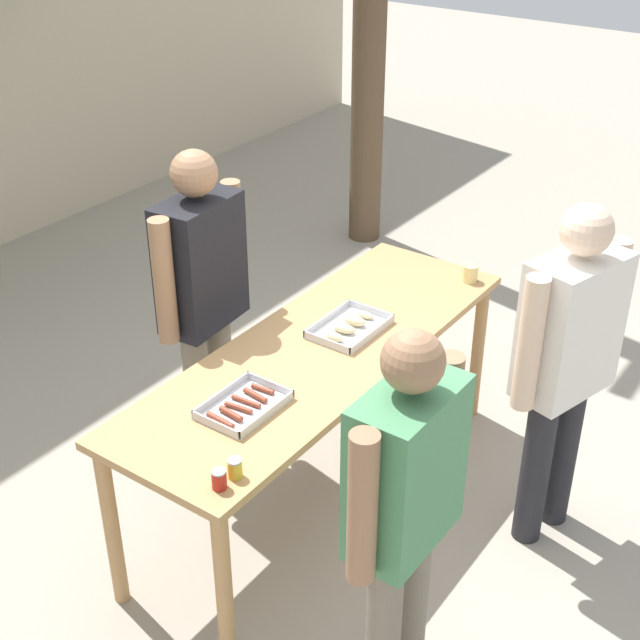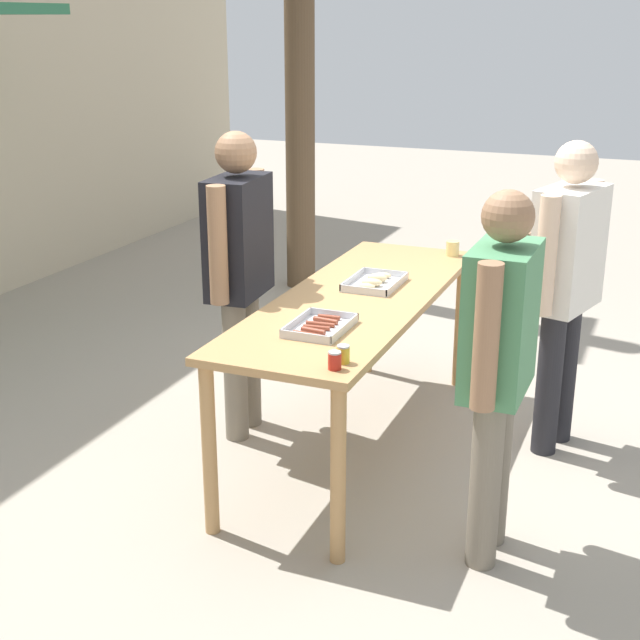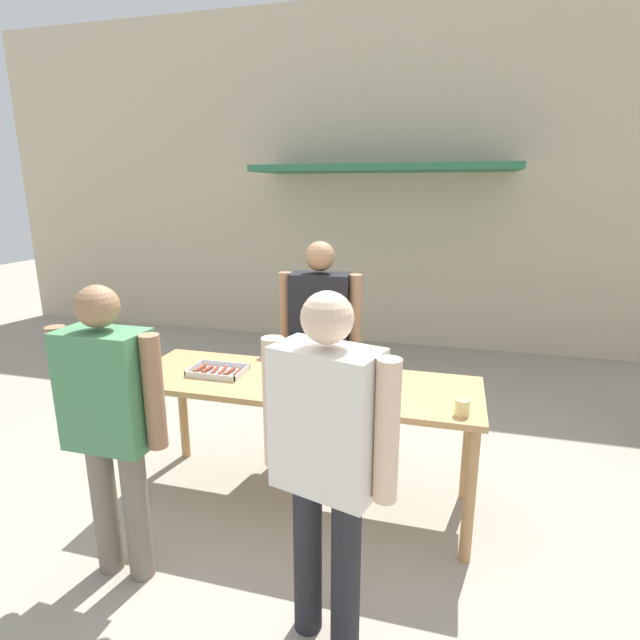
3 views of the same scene
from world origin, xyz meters
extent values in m
plane|color=#A39989|center=(0.00, 0.00, 0.00)|extent=(24.00, 24.00, 0.00)
cube|color=tan|center=(0.00, 0.00, 0.89)|extent=(2.35, 0.77, 0.04)
cylinder|color=tan|center=(-1.11, -0.32, 0.43)|extent=(0.07, 0.07, 0.87)
cylinder|color=tan|center=(1.11, -0.32, 0.43)|extent=(0.07, 0.07, 0.87)
cylinder|color=tan|center=(-1.11, 0.32, 0.43)|extent=(0.07, 0.07, 0.87)
cylinder|color=tan|center=(1.11, 0.32, 0.43)|extent=(0.07, 0.07, 0.87)
cube|color=silver|center=(-0.60, -0.03, 0.91)|extent=(0.37, 0.26, 0.01)
cube|color=silver|center=(-0.60, -0.15, 0.93)|extent=(0.37, 0.01, 0.03)
cube|color=silver|center=(-0.60, 0.10, 0.93)|extent=(0.37, 0.01, 0.03)
cube|color=silver|center=(-0.78, -0.03, 0.93)|extent=(0.01, 0.26, 0.03)
cube|color=silver|center=(-0.42, -0.03, 0.93)|extent=(0.01, 0.26, 0.03)
cylinder|color=brown|center=(-0.74, -0.02, 0.93)|extent=(0.04, 0.14, 0.03)
cylinder|color=brown|center=(-0.68, -0.02, 0.93)|extent=(0.04, 0.13, 0.03)
cylinder|color=brown|center=(-0.63, -0.02, 0.93)|extent=(0.04, 0.13, 0.02)
cylinder|color=brown|center=(-0.57, -0.02, 0.93)|extent=(0.03, 0.14, 0.02)
cylinder|color=brown|center=(-0.51, -0.02, 0.93)|extent=(0.04, 0.13, 0.03)
cylinder|color=brown|center=(-0.46, -0.02, 0.93)|extent=(0.03, 0.11, 0.02)
cube|color=silver|center=(0.22, -0.03, 0.91)|extent=(0.40, 0.28, 0.01)
cube|color=silver|center=(0.22, -0.16, 0.93)|extent=(0.40, 0.01, 0.03)
cube|color=silver|center=(0.22, 0.11, 0.93)|extent=(0.40, 0.01, 0.03)
cube|color=silver|center=(0.02, -0.03, 0.93)|extent=(0.01, 0.28, 0.03)
cube|color=silver|center=(0.41, -0.03, 0.93)|extent=(0.01, 0.28, 0.03)
ellipsoid|color=beige|center=(0.08, -0.03, 0.94)|extent=(0.05, 0.10, 0.04)
ellipsoid|color=beige|center=(0.17, -0.02, 0.94)|extent=(0.08, 0.12, 0.04)
ellipsoid|color=beige|center=(0.26, -0.03, 0.94)|extent=(0.07, 0.12, 0.05)
ellipsoid|color=beige|center=(0.35, -0.03, 0.93)|extent=(0.05, 0.09, 0.03)
cylinder|color=#B22319|center=(-1.04, -0.28, 0.94)|extent=(0.06, 0.06, 0.07)
cylinder|color=#B2B2B7|center=(-1.04, -0.28, 0.98)|extent=(0.06, 0.06, 0.01)
cylinder|color=gold|center=(-0.96, -0.28, 0.94)|extent=(0.06, 0.06, 0.07)
cylinder|color=#B2B2B7|center=(-0.96, -0.28, 0.98)|extent=(0.06, 0.06, 0.01)
cylinder|color=#DBC67A|center=(1.03, -0.26, 0.95)|extent=(0.08, 0.08, 0.09)
cylinder|color=#756B5B|center=(-0.16, 0.68, 0.42)|extent=(0.14, 0.14, 0.85)
cylinder|color=#756B5B|center=(0.04, 0.69, 0.42)|extent=(0.14, 0.14, 0.85)
cube|color=black|center=(-0.06, 0.69, 1.18)|extent=(0.47, 0.28, 0.67)
sphere|color=#936B4C|center=(-0.06, 0.69, 1.65)|extent=(0.23, 0.23, 0.23)
cylinder|color=#936B4C|center=(-0.34, 0.66, 1.20)|extent=(0.10, 0.10, 0.64)
cylinder|color=#936B4C|center=(0.22, 0.71, 1.20)|extent=(0.10, 0.10, 0.64)
cylinder|color=#756B5B|center=(-0.67, -0.93, 0.40)|extent=(0.14, 0.14, 0.81)
cylinder|color=#756B5B|center=(-0.88, -0.92, 0.40)|extent=(0.14, 0.14, 0.81)
cube|color=#478456|center=(-0.78, -0.92, 1.13)|extent=(0.46, 0.25, 0.64)
sphere|color=#936B4C|center=(-0.78, -0.92, 1.57)|extent=(0.22, 0.22, 0.22)
cylinder|color=#936B4C|center=(-0.50, -0.93, 1.14)|extent=(0.10, 0.10, 0.61)
cylinder|color=#936B4C|center=(-1.06, -0.92, 1.14)|extent=(0.10, 0.10, 0.61)
cylinder|color=#232328|center=(0.54, -1.07, 0.42)|extent=(0.14, 0.14, 0.83)
cylinder|color=#232328|center=(0.34, -1.01, 0.42)|extent=(0.14, 0.14, 0.83)
cube|color=silver|center=(0.44, -1.04, 1.17)|extent=(0.51, 0.37, 0.66)
sphere|color=beige|center=(0.44, -1.04, 1.63)|extent=(0.23, 0.23, 0.23)
cylinder|color=beige|center=(0.72, -1.11, 1.18)|extent=(0.10, 0.10, 0.63)
cylinder|color=beige|center=(0.17, -0.96, 1.18)|extent=(0.10, 0.10, 0.63)
camera|label=1|loc=(-2.95, -2.10, 3.14)|focal=50.00mm
camera|label=2|loc=(-4.36, -1.57, 2.34)|focal=50.00mm
camera|label=3|loc=(0.94, -2.98, 2.14)|focal=28.00mm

